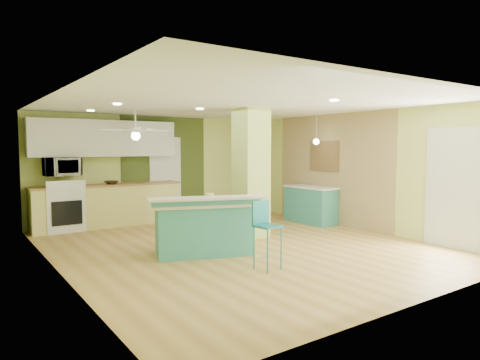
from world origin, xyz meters
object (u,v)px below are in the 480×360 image
(peninsula, at_px, (204,227))
(fruit_bowl, at_px, (111,182))
(canister, at_px, (210,198))
(side_counter, at_px, (310,204))
(bar_stool, at_px, (265,224))

(peninsula, distance_m, fruit_bowl, 3.42)
(fruit_bowl, bearing_deg, canister, -81.19)
(side_counter, xyz_separation_m, canister, (-3.40, -1.16, 0.50))
(bar_stool, xyz_separation_m, fruit_bowl, (-0.73, 4.60, 0.32))
(canister, bearing_deg, side_counter, 18.90)
(bar_stool, bearing_deg, side_counter, 30.30)
(bar_stool, distance_m, fruit_bowl, 4.67)
(bar_stool, bearing_deg, canister, 93.17)
(peninsula, bearing_deg, canister, -3.85)
(canister, bearing_deg, bar_stool, -80.56)
(canister, bearing_deg, fruit_bowl, 98.81)
(side_counter, height_order, canister, canister)
(peninsula, height_order, fruit_bowl, fruit_bowl)
(peninsula, relative_size, fruit_bowl, 6.66)
(peninsula, height_order, bar_stool, bar_stool)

